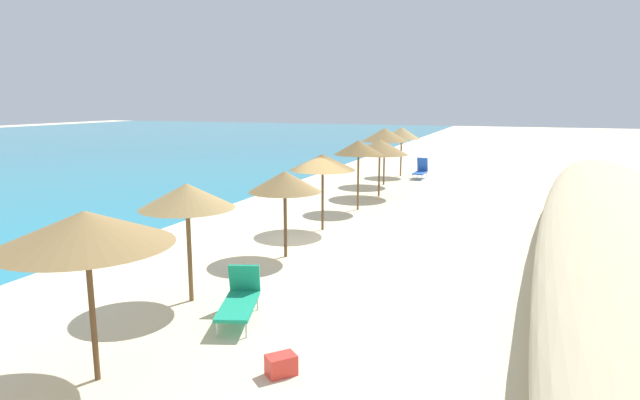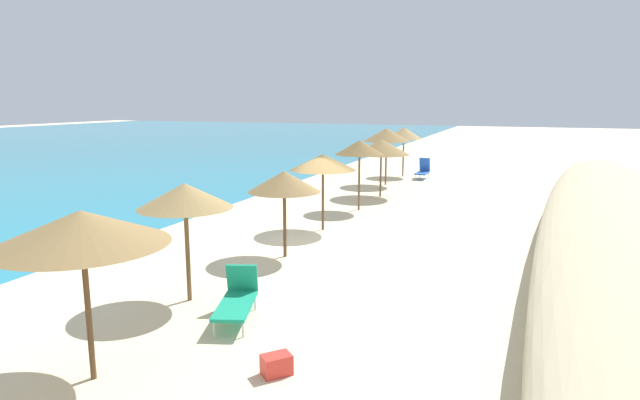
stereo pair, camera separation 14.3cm
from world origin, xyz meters
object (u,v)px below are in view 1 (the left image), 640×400
Objects in this scene: beach_umbrella_2 at (85,229)px; beach_umbrella_4 at (285,182)px; beach_umbrella_8 at (385,135)px; lounge_chair_1 at (240,299)px; beach_umbrella_6 at (359,148)px; beach_umbrella_3 at (187,196)px; beach_umbrella_5 at (323,162)px; beach_umbrella_7 at (380,147)px; cooler_box at (281,365)px; beach_umbrella_9 at (402,133)px; lounge_chair_0 at (421,170)px.

beach_umbrella_4 is (7.19, 0.02, -0.31)m from beach_umbrella_2.
lounge_chair_1 is at bearing -174.96° from beach_umbrella_8.
beach_umbrella_8 reaches higher than beach_umbrella_6.
beach_umbrella_6 is (10.79, -0.54, 0.17)m from beach_umbrella_3.
beach_umbrella_5 is 0.99× the size of beach_umbrella_7.
beach_umbrella_3 reaches higher than cooler_box.
beach_umbrella_3 is 1.07× the size of beach_umbrella_4.
beach_umbrella_8 is at bearing 1.79° from beach_umbrella_2.
lounge_chair_0 is (-0.57, -1.27, -2.01)m from beach_umbrella_9.
cooler_box is at bearing -163.31° from beach_umbrella_5.
beach_umbrella_6 reaches higher than lounge_chair_0.
beach_umbrella_3 is 1.01× the size of beach_umbrella_5.
beach_umbrella_2 is 0.93× the size of beach_umbrella_8.
beach_umbrella_8 is 18.26m from lounge_chair_1.
lounge_chair_0 is at bearing -25.87° from beach_umbrella_8.
beach_umbrella_7 is 6.67m from lounge_chair_0.
beach_umbrella_9 is 6.07× the size of cooler_box.
beach_umbrella_5 is at bearing -178.52° from beach_umbrella_9.
beach_umbrella_6 reaches higher than lounge_chair_1.
cooler_box is at bearing 97.45° from lounge_chair_0.
beach_umbrella_8 reaches higher than lounge_chair_1.
lounge_chair_1 is (2.88, -0.94, -2.02)m from beach_umbrella_2.
beach_umbrella_3 is at bearing 55.25° from cooler_box.
lounge_chair_0 is at bearing -4.54° from beach_umbrella_6.
beach_umbrella_5 is 5.53× the size of cooler_box.
beach_umbrella_3 is at bearing 89.01° from lounge_chair_0.
beach_umbrella_2 is at bearing -178.78° from beach_umbrella_9.
beach_umbrella_6 is 1.07× the size of beach_umbrella_7.
beach_umbrella_6 is 0.95× the size of beach_umbrella_8.
beach_umbrella_4 is 16.75m from lounge_chair_0.
lounge_chair_0 is (6.38, -0.75, -1.79)m from beach_umbrella_7.
beach_umbrella_2 is at bearing -179.93° from beach_umbrella_6.
beach_umbrella_4 is at bearing 0.14° from beach_umbrella_2.
beach_umbrella_2 is 3.44m from beach_umbrella_3.
beach_umbrella_9 is 2.45m from lounge_chair_0.
beach_umbrella_9 is (6.95, 0.52, 0.22)m from beach_umbrella_7.
beach_umbrella_8 is at bearing 2.65° from beach_umbrella_4.
beach_umbrella_5 is (7.14, -0.40, -0.02)m from beach_umbrella_3.
beach_umbrella_8 is at bearing 5.37° from beach_umbrella_6.
beach_umbrella_6 reaches higher than beach_umbrella_4.
beach_umbrella_3 is 0.92× the size of beach_umbrella_9.
beach_umbrella_6 reaches higher than cooler_box.
beach_umbrella_6 is 1.62× the size of lounge_chair_1.
beach_umbrella_8 is 20.19m from cooler_box.
lounge_chair_1 is 3.71× the size of cooler_box.
beach_umbrella_3 is (3.39, 0.56, -0.12)m from beach_umbrella_2.
beach_umbrella_6 is 2.00× the size of lounge_chair_0.
beach_umbrella_2 is 1.05× the size of beach_umbrella_5.
beach_umbrella_9 reaches higher than beach_umbrella_6.
beach_umbrella_2 is 7.20m from beach_umbrella_4.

